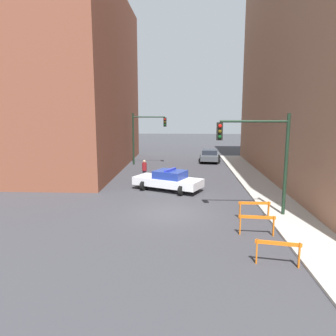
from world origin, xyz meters
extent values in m
plane|color=#38383D|center=(0.00, 0.00, 0.00)|extent=(120.00, 120.00, 0.00)
cube|color=#B2ADA3|center=(6.20, 0.00, 0.06)|extent=(2.40, 44.00, 0.12)
cube|color=brown|center=(-12.00, 14.00, 8.09)|extent=(14.00, 20.00, 16.18)
cylinder|color=black|center=(5.90, -0.32, 2.72)|extent=(0.18, 0.18, 5.20)
cylinder|color=black|center=(4.20, -0.32, 4.92)|extent=(3.40, 0.12, 0.12)
cube|color=black|center=(2.50, -0.32, 4.42)|extent=(0.30, 0.22, 0.90)
sphere|color=red|center=(2.50, -0.47, 4.69)|extent=(0.18, 0.18, 0.18)
sphere|color=#4C3D0C|center=(2.50, -0.47, 4.42)|extent=(0.18, 0.18, 0.18)
sphere|color=#0C4219|center=(2.50, -0.47, 4.15)|extent=(0.18, 0.18, 0.18)
cylinder|color=black|center=(-4.40, 15.75, 2.60)|extent=(0.18, 0.18, 5.20)
cylinder|color=black|center=(-2.80, 15.75, 4.80)|extent=(3.20, 0.12, 0.12)
cube|color=black|center=(-1.20, 15.75, 4.30)|extent=(0.30, 0.22, 0.90)
sphere|color=red|center=(-1.20, 15.61, 4.57)|extent=(0.18, 0.18, 0.18)
sphere|color=#4C3D0C|center=(-1.20, 15.61, 4.30)|extent=(0.18, 0.18, 0.18)
sphere|color=#0C4219|center=(-1.20, 15.61, 4.03)|extent=(0.18, 0.18, 0.18)
cube|color=white|center=(-0.39, 5.02, 0.60)|extent=(5.04, 3.71, 0.55)
cube|color=navy|center=(-0.22, 4.94, 1.14)|extent=(2.49, 2.33, 0.52)
cylinder|color=black|center=(-2.07, 4.89, 0.33)|extent=(0.49, 0.69, 0.66)
cylinder|color=black|center=(-1.33, 6.42, 0.33)|extent=(0.49, 0.69, 0.66)
cylinder|color=black|center=(0.55, 3.62, 0.33)|extent=(0.49, 0.69, 0.66)
cylinder|color=black|center=(1.29, 5.15, 0.33)|extent=(0.49, 0.69, 0.66)
cube|color=#2633BF|center=(-0.22, 4.94, 1.46)|extent=(0.78, 1.33, 0.12)
cube|color=#474C51|center=(3.49, 18.00, 0.57)|extent=(2.24, 4.46, 0.52)
cube|color=#232833|center=(3.48, 17.83, 1.07)|extent=(1.76, 1.96, 0.48)
cylinder|color=black|center=(2.81, 19.41, 0.31)|extent=(0.64, 0.28, 0.62)
cylinder|color=black|center=(4.46, 19.24, 0.31)|extent=(0.64, 0.28, 0.62)
cylinder|color=black|center=(2.53, 16.76, 0.31)|extent=(0.64, 0.28, 0.62)
cylinder|color=black|center=(4.18, 16.59, 0.31)|extent=(0.64, 0.28, 0.62)
cylinder|color=black|center=(-2.36, 7.94, 0.41)|extent=(0.39, 0.39, 0.82)
cylinder|color=maroon|center=(-2.36, 7.94, 1.13)|extent=(0.51, 0.51, 0.62)
sphere|color=tan|center=(-2.36, 7.94, 1.55)|extent=(0.31, 0.31, 0.22)
cube|color=orange|center=(4.07, -5.90, 0.83)|extent=(1.58, 0.35, 0.14)
cube|color=orange|center=(3.36, -5.77, 0.45)|extent=(0.08, 0.17, 0.90)
cube|color=orange|center=(4.78, -6.04, 0.45)|extent=(0.08, 0.17, 0.90)
cube|color=orange|center=(3.95, -3.04, 0.83)|extent=(1.60, 0.18, 0.14)
cube|color=orange|center=(3.23, -2.98, 0.45)|extent=(0.06, 0.16, 0.90)
cube|color=orange|center=(4.67, -3.09, 0.45)|extent=(0.06, 0.16, 0.90)
cube|color=orange|center=(4.30, -0.81, 0.83)|extent=(1.60, 0.06, 0.14)
cube|color=orange|center=(3.58, -0.81, 0.45)|extent=(0.05, 0.16, 0.90)
cube|color=orange|center=(5.02, -0.80, 0.45)|extent=(0.05, 0.16, 0.90)
camera|label=1|loc=(0.70, -17.00, 5.48)|focal=35.00mm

